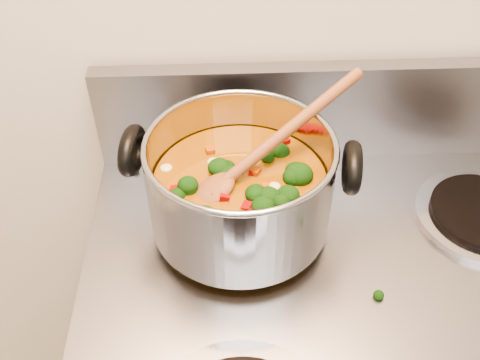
% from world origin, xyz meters
% --- Properties ---
extents(stockpot, '(0.31, 0.24, 0.15)m').
position_xyz_m(stockpot, '(-0.23, 1.31, 1.00)').
color(stockpot, '#9F9FA7').
rests_on(stockpot, electric_range).
extents(wooden_spoon, '(0.25, 0.17, 0.12)m').
position_xyz_m(wooden_spoon, '(-0.22, 1.32, 1.04)').
color(wooden_spoon, brown).
rests_on(wooden_spoon, stockpot).
extents(cooktop_crumbs, '(0.30, 0.20, 0.01)m').
position_xyz_m(cooktop_crumbs, '(-0.28, 1.24, 0.92)').
color(cooktop_crumbs, black).
rests_on(cooktop_crumbs, electric_range).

